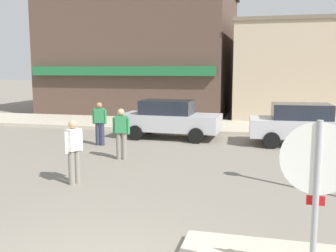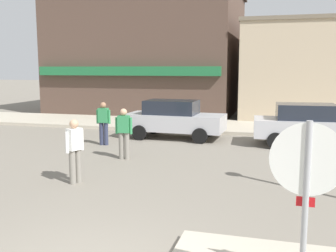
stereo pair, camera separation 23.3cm
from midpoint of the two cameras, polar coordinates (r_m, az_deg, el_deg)
kerb_far at (r=19.12m, az=8.36°, el=-0.06°), size 80.00×4.00×0.15m
stop_sign at (r=4.68m, az=20.77°, el=-8.81°), size 0.82×0.07×2.30m
parked_car_nearest at (r=16.09m, az=1.32°, el=1.08°), size 4.06×2.00×1.56m
parked_car_second at (r=15.37m, az=20.13°, el=0.22°), size 4.09×2.06×1.56m
pedestrian_crossing_near at (r=9.99m, az=-12.72°, el=-3.30°), size 0.34×0.54×1.61m
pedestrian_crossing_far at (r=12.41m, az=-5.89°, el=-0.88°), size 0.56×0.25×1.61m
pedestrian_kerb_side at (r=14.80m, az=-8.90°, el=0.57°), size 0.55×0.24×1.61m
building_corner_shop at (r=27.00m, az=-1.92°, el=10.79°), size 11.55×10.46×7.97m
building_storefront_left_near at (r=24.53m, az=19.42°, el=7.57°), size 6.96×8.15×5.41m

